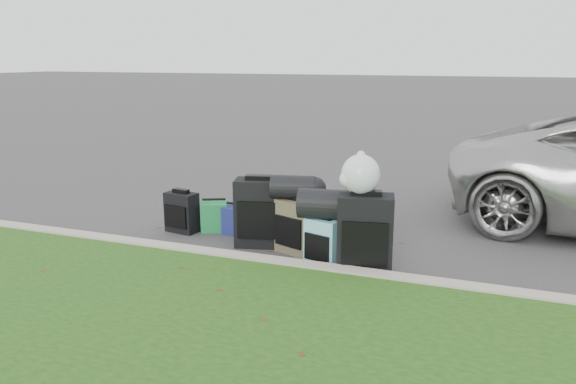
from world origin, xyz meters
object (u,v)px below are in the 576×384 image
(tote_green, at_px, (214,217))
(tote_navy, at_px, (237,220))
(suitcase_olive, at_px, (297,226))
(suitcase_large_black_right, at_px, (365,235))
(suitcase_large_black_left, at_px, (259,213))
(suitcase_small_black, at_px, (182,212))
(suitcase_teal, at_px, (323,243))

(tote_green, bearing_deg, tote_navy, -25.92)
(suitcase_olive, distance_m, suitcase_large_black_right, 0.93)
(suitcase_large_black_left, bearing_deg, tote_green, 142.70)
(suitcase_small_black, height_order, suitcase_large_black_right, suitcase_large_black_right)
(suitcase_small_black, height_order, suitcase_teal, suitcase_teal)
(suitcase_teal, xyz_separation_m, tote_navy, (-1.32, 0.69, -0.09))
(suitcase_small_black, xyz_separation_m, tote_green, (0.36, 0.18, -0.07))
(suitcase_small_black, relative_size, suitcase_olive, 0.83)
(tote_green, height_order, tote_navy, tote_green)
(suitcase_small_black, bearing_deg, suitcase_teal, -5.29)
(suitcase_olive, distance_m, suitcase_teal, 0.51)
(suitcase_large_black_left, height_order, suitcase_large_black_right, suitcase_large_black_right)
(suitcase_large_black_left, distance_m, suitcase_large_black_right, 1.41)
(suitcase_teal, height_order, tote_green, suitcase_teal)
(suitcase_teal, bearing_deg, suitcase_olive, 159.55)
(suitcase_large_black_left, height_order, suitcase_olive, suitcase_large_black_left)
(suitcase_small_black, xyz_separation_m, tote_navy, (0.68, 0.17, -0.08))
(suitcase_olive, relative_size, suitcase_teal, 1.17)
(suitcase_olive, distance_m, tote_green, 1.31)
(suitcase_large_black_left, relative_size, suitcase_large_black_right, 0.96)
(suitcase_small_black, relative_size, suitcase_large_black_right, 0.61)
(tote_navy, bearing_deg, tote_green, -176.99)
(suitcase_large_black_left, distance_m, tote_navy, 0.57)
(suitcase_large_black_left, relative_size, tote_navy, 2.30)
(suitcase_olive, height_order, tote_navy, suitcase_olive)
(suitcase_large_black_right, height_order, tote_navy, suitcase_large_black_right)
(tote_navy, bearing_deg, suitcase_teal, -22.92)
(suitcase_large_black_right, bearing_deg, suitcase_large_black_left, 150.88)
(suitcase_olive, xyz_separation_m, tote_navy, (-0.92, 0.38, -0.13))
(suitcase_small_black, xyz_separation_m, suitcase_olive, (1.61, -0.21, 0.05))
(suitcase_small_black, relative_size, suitcase_teal, 0.97)
(suitcase_large_black_right, xyz_separation_m, tote_navy, (-1.78, 0.74, -0.24))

